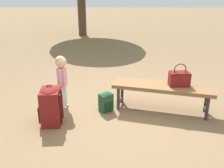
# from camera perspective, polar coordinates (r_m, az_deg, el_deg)

# --- Properties ---
(ground_plane) EXTENTS (40.00, 40.00, 0.00)m
(ground_plane) POSITION_cam_1_polar(r_m,az_deg,el_deg) (4.20, 1.52, -6.22)
(ground_plane) COLOR brown
(ground_plane) RESTS_ON ground
(park_bench) EXTENTS (1.65, 0.77, 0.45)m
(park_bench) POSITION_cam_1_polar(r_m,az_deg,el_deg) (4.15, 11.36, -1.03)
(park_bench) COLOR brown
(park_bench) RESTS_ON ground
(handbag) EXTENTS (0.33, 0.20, 0.37)m
(handbag) POSITION_cam_1_polar(r_m,az_deg,el_deg) (4.14, 14.97, 1.29)
(handbag) COLOR maroon
(handbag) RESTS_ON park_bench
(child_standing) EXTENTS (0.18, 0.24, 0.91)m
(child_standing) POSITION_cam_1_polar(r_m,az_deg,el_deg) (4.19, -11.30, 2.24)
(child_standing) COLOR #B2D8B2
(child_standing) RESTS_ON ground
(backpack_large) EXTENTS (0.36, 0.40, 0.62)m
(backpack_large) POSITION_cam_1_polar(r_m,az_deg,el_deg) (3.84, -13.70, -4.49)
(backpack_large) COLOR maroon
(backpack_large) RESTS_ON ground
(backpack_small) EXTENTS (0.26, 0.25, 0.35)m
(backpack_small) POSITION_cam_1_polar(r_m,az_deg,el_deg) (4.15, -1.39, -3.90)
(backpack_small) COLOR #1E4C2D
(backpack_small) RESTS_ON ground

